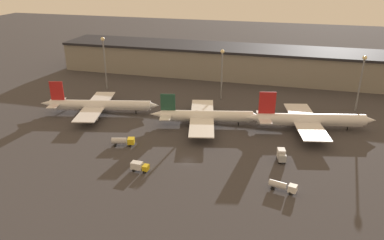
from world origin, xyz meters
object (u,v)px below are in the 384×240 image
at_px(airplane_1, 205,116).
at_px(service_vehicle_2, 139,166).
at_px(airplane_0, 99,105).
at_px(service_vehicle_3, 281,155).
at_px(service_vehicle_0, 123,141).
at_px(airplane_2, 309,120).
at_px(service_vehicle_1, 283,186).

relative_size(airplane_1, service_vehicle_2, 7.83).
xyz_separation_m(airplane_1, service_vehicle_2, (-11.20, -38.36, -1.92)).
xyz_separation_m(airplane_0, service_vehicle_2, (33.34, -38.94, -1.84)).
distance_m(airplane_1, service_vehicle_3, 36.20).
relative_size(airplane_0, airplane_1, 1.14).
distance_m(airplane_0, service_vehicle_3, 76.95).
distance_m(service_vehicle_0, service_vehicle_2, 18.51).
height_order(airplane_2, service_vehicle_0, airplane_2).
relative_size(airplane_1, service_vehicle_0, 5.34).
xyz_separation_m(service_vehicle_0, service_vehicle_2, (11.72, -14.32, -0.06)).
xyz_separation_m(service_vehicle_2, service_vehicle_3, (40.41, 17.04, 0.42)).
bearing_deg(service_vehicle_2, airplane_0, 133.37).
bearing_deg(service_vehicle_0, airplane_1, 31.81).
distance_m(airplane_0, service_vehicle_2, 51.30).
bearing_deg(service_vehicle_2, airplane_1, 76.51).
xyz_separation_m(airplane_0, airplane_1, (44.55, -0.58, 0.09)).
bearing_deg(service_vehicle_1, airplane_1, 142.80).
relative_size(service_vehicle_1, service_vehicle_3, 1.58).
distance_m(service_vehicle_1, service_vehicle_3, 16.98).
distance_m(service_vehicle_2, service_vehicle_3, 43.86).
bearing_deg(service_vehicle_3, service_vehicle_0, -98.81).
height_order(service_vehicle_1, service_vehicle_3, service_vehicle_3).
distance_m(airplane_2, service_vehicle_3, 28.28).
bearing_deg(service_vehicle_0, airplane_0, 116.74).
bearing_deg(service_vehicle_2, airplane_2, 44.49).
xyz_separation_m(airplane_2, service_vehicle_2, (-49.22, -43.85, -2.24)).
distance_m(airplane_1, service_vehicle_0, 33.27).
relative_size(service_vehicle_0, service_vehicle_1, 1.02).
bearing_deg(airplane_2, service_vehicle_0, -166.70).
distance_m(airplane_2, service_vehicle_2, 65.96).
xyz_separation_m(airplane_1, service_vehicle_1, (30.31, -38.26, -1.96)).
xyz_separation_m(service_vehicle_1, service_vehicle_2, (-41.51, -0.10, 0.03)).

